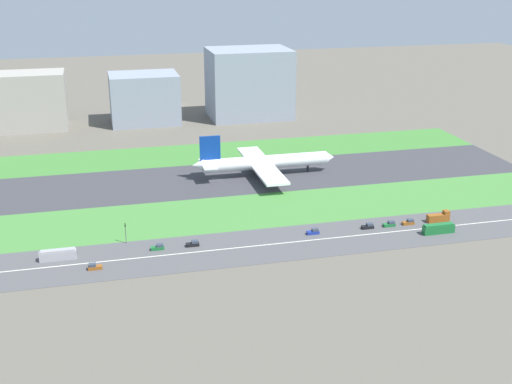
% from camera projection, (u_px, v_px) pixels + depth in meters
% --- Properties ---
extents(ground_plane, '(800.00, 800.00, 0.00)m').
position_uv_depth(ground_plane, '(216.00, 179.00, 290.18)').
color(ground_plane, '#5B564C').
extents(runway, '(280.00, 46.00, 0.10)m').
position_uv_depth(runway, '(216.00, 179.00, 290.17)').
color(runway, '#38383D').
rests_on(runway, ground_plane).
extents(grass_median_north, '(280.00, 36.00, 0.10)m').
position_uv_depth(grass_median_north, '(201.00, 154.00, 327.63)').
color(grass_median_north, '#3D7A33').
rests_on(grass_median_north, ground_plane).
extents(grass_median_south, '(280.00, 36.00, 0.10)m').
position_uv_depth(grass_median_south, '(236.00, 212.00, 252.71)').
color(grass_median_south, '#427F38').
rests_on(grass_median_south, ground_plane).
extents(highway, '(280.00, 28.00, 0.10)m').
position_uv_depth(highway, '(256.00, 246.00, 223.47)').
color(highway, '#4C4C4F').
rests_on(highway, ground_plane).
extents(highway_centerline, '(266.00, 0.50, 0.01)m').
position_uv_depth(highway_centerline, '(256.00, 246.00, 223.45)').
color(highway_centerline, silver).
rests_on(highway_centerline, highway).
extents(airliner, '(65.00, 56.00, 19.70)m').
position_uv_depth(airliner, '(262.00, 162.00, 292.84)').
color(airliner, white).
rests_on(airliner, runway).
extents(car_6, '(4.40, 1.80, 2.00)m').
position_uv_depth(car_6, '(193.00, 244.00, 223.06)').
color(car_6, black).
rests_on(car_6, highway).
extents(bus_1, '(11.60, 2.50, 3.50)m').
position_uv_depth(bus_1, '(438.00, 229.00, 233.09)').
color(bus_1, '#19662D').
rests_on(bus_1, highway).
extents(truck_0, '(8.40, 2.50, 4.00)m').
position_uv_depth(truck_0, '(439.00, 217.00, 243.53)').
color(truck_0, brown).
rests_on(truck_0, highway).
extents(car_2, '(4.40, 1.80, 2.00)m').
position_uv_depth(car_2, '(390.00, 224.00, 239.36)').
color(car_2, '#19662D').
rests_on(car_2, highway).
extents(car_3, '(4.40, 1.80, 2.00)m').
position_uv_depth(car_3, '(158.00, 247.00, 220.38)').
color(car_3, '#19662D').
rests_on(car_3, highway).
extents(car_1, '(4.40, 1.80, 2.00)m').
position_uv_depth(car_1, '(94.00, 267.00, 206.50)').
color(car_1, brown).
rests_on(car_1, highway).
extents(car_4, '(4.40, 1.80, 2.00)m').
position_uv_depth(car_4, '(313.00, 232.00, 232.76)').
color(car_4, navy).
rests_on(car_4, highway).
extents(bus_0, '(11.60, 2.50, 3.50)m').
position_uv_depth(bus_0, '(58.00, 255.00, 212.79)').
color(bus_0, '#99999E').
rests_on(bus_0, highway).
extents(car_0, '(4.40, 1.80, 2.00)m').
position_uv_depth(car_0, '(368.00, 226.00, 237.46)').
color(car_0, black).
rests_on(car_0, highway).
extents(car_5, '(4.40, 1.80, 2.00)m').
position_uv_depth(car_5, '(409.00, 222.00, 241.07)').
color(car_5, brown).
rests_on(car_5, highway).
extents(traffic_light, '(0.36, 0.50, 7.20)m').
position_uv_depth(traffic_light, '(126.00, 232.00, 224.28)').
color(traffic_light, '#4C4C51').
rests_on(traffic_light, highway).
extents(terminal_building, '(51.06, 25.58, 31.84)m').
position_uv_depth(terminal_building, '(19.00, 102.00, 368.56)').
color(terminal_building, '#9E998E').
rests_on(terminal_building, ground_plane).
extents(hangar_building, '(39.09, 30.08, 28.62)m').
position_uv_depth(hangar_building, '(144.00, 98.00, 384.81)').
color(hangar_building, gray).
rests_on(hangar_building, ground_plane).
extents(office_tower, '(48.10, 36.01, 40.75)m').
position_uv_depth(office_tower, '(249.00, 83.00, 397.01)').
color(office_tower, gray).
rests_on(office_tower, ground_plane).
extents(fuel_tank_west, '(21.51, 21.51, 14.36)m').
position_uv_depth(fuel_tank_west, '(164.00, 94.00, 431.93)').
color(fuel_tank_west, silver).
rests_on(fuel_tank_west, ground_plane).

